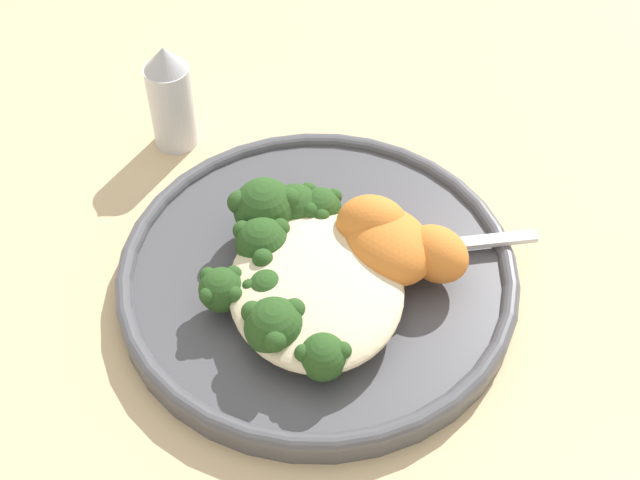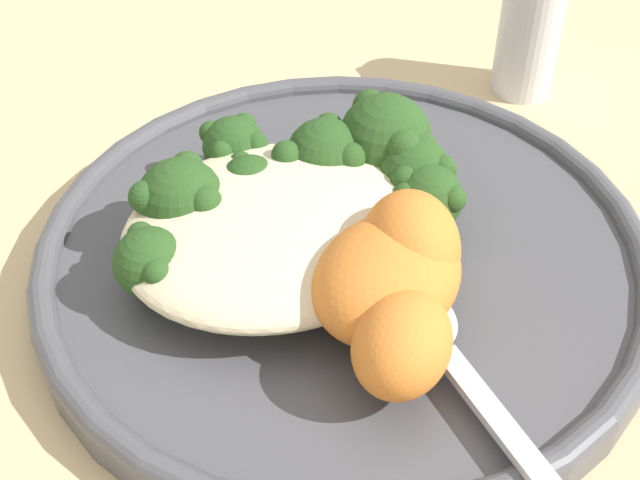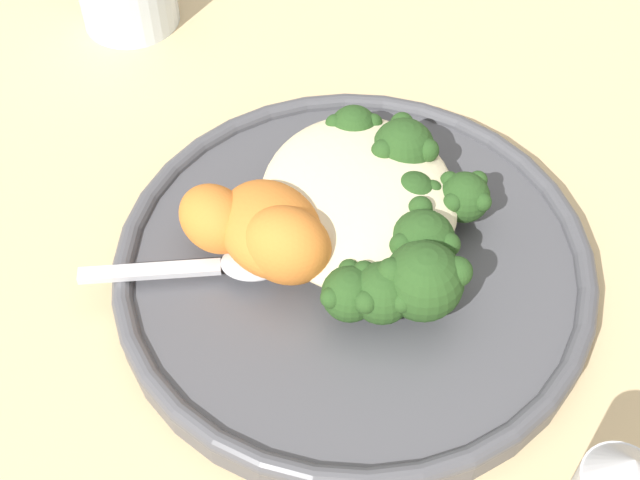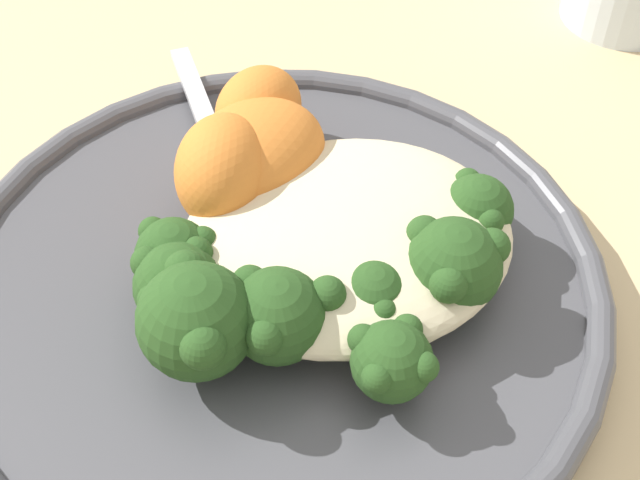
{
  "view_description": "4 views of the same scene",
  "coord_description": "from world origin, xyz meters",
  "px_view_note": "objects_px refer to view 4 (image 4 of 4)",
  "views": [
    {
      "loc": [
        -0.37,
        0.04,
        0.48
      ],
      "look_at": [
        0.03,
        0.01,
        0.03
      ],
      "focal_mm": 50.0,
      "sensor_mm": 36.0,
      "label": 1
    },
    {
      "loc": [
        -0.11,
        -0.24,
        0.28
      ],
      "look_at": [
        -0.01,
        -0.0,
        0.04
      ],
      "focal_mm": 50.0,
      "sensor_mm": 36.0,
      "label": 2
    },
    {
      "loc": [
        0.31,
        -0.01,
        0.42
      ],
      "look_at": [
        0.02,
        -0.0,
        0.05
      ],
      "focal_mm": 50.0,
      "sensor_mm": 36.0,
      "label": 3
    },
    {
      "loc": [
        0.05,
        0.24,
        0.29
      ],
      "look_at": [
        -0.01,
        0.02,
        0.04
      ],
      "focal_mm": 50.0,
      "sensor_mm": 36.0,
      "label": 4
    }
  ],
  "objects_px": {
    "broccoli_stalk_2": "(215,303)",
    "plate": "(274,288)",
    "broccoli_stalk_3": "(281,299)",
    "quinoa_mound": "(346,239)",
    "broccoli_stalk_4": "(368,329)",
    "sweet_potato_chunk_0": "(253,157)",
    "broccoli_stalk_6": "(425,259)",
    "sweet_potato_chunk_1": "(224,171)",
    "broccoli_stalk_7": "(435,214)",
    "broccoli_stalk_1": "(191,279)",
    "spoon": "(220,154)",
    "broccoli_stalk_0": "(198,250)",
    "sweet_potato_chunk_2": "(264,109)",
    "broccoli_stalk_5": "(358,284)"
  },
  "relations": [
    {
      "from": "broccoli_stalk_7",
      "to": "plate",
      "type": "bearing_deg",
      "value": -162.91
    },
    {
      "from": "quinoa_mound",
      "to": "broccoli_stalk_6",
      "type": "distance_m",
      "value": 0.03
    },
    {
      "from": "plate",
      "to": "sweet_potato_chunk_0",
      "type": "distance_m",
      "value": 0.06
    },
    {
      "from": "broccoli_stalk_7",
      "to": "sweet_potato_chunk_2",
      "type": "height_order",
      "value": "sweet_potato_chunk_2"
    },
    {
      "from": "broccoli_stalk_4",
      "to": "sweet_potato_chunk_0",
      "type": "xyz_separation_m",
      "value": [
        0.02,
        -0.09,
        0.01
      ]
    },
    {
      "from": "sweet_potato_chunk_0",
      "to": "sweet_potato_chunk_2",
      "type": "distance_m",
      "value": 0.03
    },
    {
      "from": "broccoli_stalk_1",
      "to": "sweet_potato_chunk_0",
      "type": "xyz_separation_m",
      "value": [
        -0.04,
        -0.05,
        0.0
      ]
    },
    {
      "from": "plate",
      "to": "sweet_potato_chunk_2",
      "type": "distance_m",
      "value": 0.08
    },
    {
      "from": "broccoli_stalk_3",
      "to": "broccoli_stalk_4",
      "type": "distance_m",
      "value": 0.03
    },
    {
      "from": "quinoa_mound",
      "to": "broccoli_stalk_0",
      "type": "distance_m",
      "value": 0.06
    },
    {
      "from": "broccoli_stalk_0",
      "to": "broccoli_stalk_4",
      "type": "bearing_deg",
      "value": 121.43
    },
    {
      "from": "broccoli_stalk_3",
      "to": "sweet_potato_chunk_2",
      "type": "distance_m",
      "value": 0.11
    },
    {
      "from": "broccoli_stalk_6",
      "to": "sweet_potato_chunk_2",
      "type": "relative_size",
      "value": 1.93
    },
    {
      "from": "sweet_potato_chunk_0",
      "to": "broccoli_stalk_3",
      "type": "bearing_deg",
      "value": 85.18
    },
    {
      "from": "quinoa_mound",
      "to": "plate",
      "type": "bearing_deg",
      "value": -6.24
    },
    {
      "from": "broccoli_stalk_6",
      "to": "spoon",
      "type": "bearing_deg",
      "value": 168.59
    },
    {
      "from": "plate",
      "to": "broccoli_stalk_0",
      "type": "distance_m",
      "value": 0.04
    },
    {
      "from": "broccoli_stalk_1",
      "to": "sweet_potato_chunk_2",
      "type": "bearing_deg",
      "value": -147.95
    },
    {
      "from": "sweet_potato_chunk_1",
      "to": "sweet_potato_chunk_2",
      "type": "distance_m",
      "value": 0.05
    },
    {
      "from": "broccoli_stalk_2",
      "to": "plate",
      "type": "bearing_deg",
      "value": 177.37
    },
    {
      "from": "plate",
      "to": "broccoli_stalk_6",
      "type": "relative_size",
      "value": 3.16
    },
    {
      "from": "broccoli_stalk_3",
      "to": "broccoli_stalk_6",
      "type": "bearing_deg",
      "value": 114.66
    },
    {
      "from": "broccoli_stalk_7",
      "to": "sweet_potato_chunk_0",
      "type": "distance_m",
      "value": 0.08
    },
    {
      "from": "broccoli_stalk_1",
      "to": "broccoli_stalk_6",
      "type": "distance_m",
      "value": 0.09
    },
    {
      "from": "broccoli_stalk_7",
      "to": "spoon",
      "type": "relative_size",
      "value": 0.79
    },
    {
      "from": "broccoli_stalk_7",
      "to": "broccoli_stalk_2",
      "type": "bearing_deg",
      "value": -148.52
    },
    {
      "from": "broccoli_stalk_5",
      "to": "sweet_potato_chunk_0",
      "type": "relative_size",
      "value": 1.22
    },
    {
      "from": "broccoli_stalk_1",
      "to": "broccoli_stalk_3",
      "type": "height_order",
      "value": "broccoli_stalk_3"
    },
    {
      "from": "broccoli_stalk_3",
      "to": "sweet_potato_chunk_0",
      "type": "xyz_separation_m",
      "value": [
        -0.01,
        -0.07,
        0.0
      ]
    },
    {
      "from": "broccoli_stalk_6",
      "to": "broccoli_stalk_5",
      "type": "bearing_deg",
      "value": -132.04
    },
    {
      "from": "broccoli_stalk_0",
      "to": "sweet_potato_chunk_0",
      "type": "height_order",
      "value": "sweet_potato_chunk_0"
    },
    {
      "from": "broccoli_stalk_6",
      "to": "broccoli_stalk_7",
      "type": "xyz_separation_m",
      "value": [
        -0.01,
        -0.02,
        -0.0
      ]
    },
    {
      "from": "broccoli_stalk_1",
      "to": "broccoli_stalk_2",
      "type": "distance_m",
      "value": 0.02
    },
    {
      "from": "sweet_potato_chunk_0",
      "to": "sweet_potato_chunk_1",
      "type": "relative_size",
      "value": 1.35
    },
    {
      "from": "spoon",
      "to": "broccoli_stalk_7",
      "type": "bearing_deg",
      "value": -135.17
    },
    {
      "from": "sweet_potato_chunk_2",
      "to": "spoon",
      "type": "height_order",
      "value": "sweet_potato_chunk_2"
    },
    {
      "from": "sweet_potato_chunk_1",
      "to": "spoon",
      "type": "relative_size",
      "value": 0.43
    },
    {
      "from": "quinoa_mound",
      "to": "sweet_potato_chunk_2",
      "type": "bearing_deg",
      "value": -79.67
    },
    {
      "from": "sweet_potato_chunk_1",
      "to": "broccoli_stalk_1",
      "type": "bearing_deg",
      "value": 64.35
    },
    {
      "from": "broccoli_stalk_2",
      "to": "sweet_potato_chunk_2",
      "type": "height_order",
      "value": "broccoli_stalk_2"
    },
    {
      "from": "broccoli_stalk_5",
      "to": "spoon",
      "type": "bearing_deg",
      "value": -177.62
    },
    {
      "from": "broccoli_stalk_7",
      "to": "spoon",
      "type": "bearing_deg",
      "value": 154.12
    },
    {
      "from": "sweet_potato_chunk_1",
      "to": "broccoli_stalk_3",
      "type": "bearing_deg",
      "value": 96.82
    },
    {
      "from": "quinoa_mound",
      "to": "broccoli_stalk_7",
      "type": "xyz_separation_m",
      "value": [
        -0.04,
        -0.0,
        -0.0
      ]
    },
    {
      "from": "broccoli_stalk_2",
      "to": "broccoli_stalk_7",
      "type": "distance_m",
      "value": 0.1
    },
    {
      "from": "spoon",
      "to": "plate",
      "type": "bearing_deg",
      "value": -177.02
    },
    {
      "from": "broccoli_stalk_3",
      "to": "quinoa_mound",
      "type": "bearing_deg",
      "value": 147.53
    },
    {
      "from": "broccoli_stalk_2",
      "to": "spoon",
      "type": "xyz_separation_m",
      "value": [
        -0.02,
        -0.09,
        -0.01
      ]
    },
    {
      "from": "broccoli_stalk_7",
      "to": "sweet_potato_chunk_1",
      "type": "height_order",
      "value": "sweet_potato_chunk_1"
    },
    {
      "from": "broccoli_stalk_6",
      "to": "sweet_potato_chunk_1",
      "type": "bearing_deg",
      "value": -178.42
    }
  ]
}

